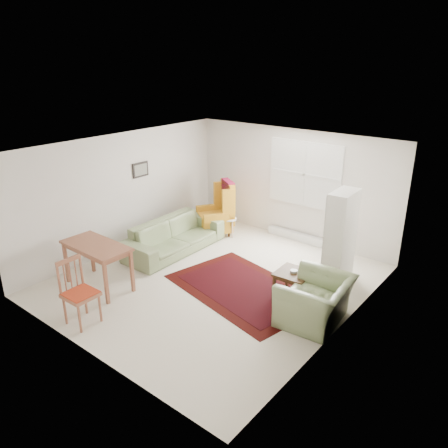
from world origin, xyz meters
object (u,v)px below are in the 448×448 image
Objects in this scene: sofa at (174,230)px; stool at (229,227)px; cabinet at (340,238)px; desk at (98,266)px; armchair at (316,297)px; desk_chair at (80,293)px; wingback_chair at (214,208)px; coffee_table at (293,284)px.

stool is (0.42, 1.38, -0.25)m from sofa.
cabinet reaches higher than desk.
armchair is 2.51× the size of stool.
sofa is 2.19× the size of desk_chair.
wingback_chair reaches higher than sofa.
coffee_table is (2.97, -0.08, -0.24)m from sofa.
armchair is at bearing -34.55° from coffee_table.
desk is at bearing -96.32° from stool.
armchair is 1.06× the size of desk_chair.
cabinet reaches higher than armchair.
cabinet reaches higher than desk_chair.
coffee_table reaches higher than stool.
desk_chair is (-2.16, -2.78, 0.30)m from coffee_table.
coffee_table is 0.33× the size of cabinet.
desk is (-3.59, -1.45, -0.02)m from armchair.
coffee_table is 1.23m from cabinet.
coffee_table is at bearing 32.96° from desk.
wingback_chair is 4.20m from desk_chair.
wingback_chair is at bearing -3.39° from sofa.
sofa reaches higher than armchair.
stool is 0.26× the size of cabinet.
cabinet is at bearing -9.13° from stool.
cabinet is 1.33× the size of desk.
cabinet is 4.55m from desk_chair.
sofa is 2.97m from desk_chair.
armchair is 0.88× the size of wingback_chair.
stool is 0.42× the size of desk_chair.
stool is at bearing -125.97° from armchair.
sofa reaches higher than coffee_table.
stool is at bearing 49.20° from wingback_chair.
desk_chair reaches higher than sofa.
cabinet reaches higher than sofa.
wingback_chair is 0.97× the size of desk.
desk is 1.24× the size of desk_chair.
desk_chair reaches higher than stool.
desk_chair is at bearing -165.00° from sofa.
sofa is 1.98m from desk.
coffee_table is (2.92, -1.35, -0.40)m from wingback_chair.
desk is at bearing 39.98° from desk_chair.
desk_chair is (-2.52, -3.76, -0.35)m from cabinet.
wingback_chair is 3.24m from coffee_table.
coffee_table is 0.54× the size of desk_chair.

